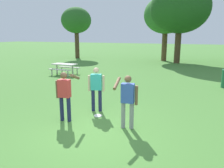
% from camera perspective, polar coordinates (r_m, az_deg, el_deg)
% --- Properties ---
extents(ground_plane, '(120.00, 120.00, 0.00)m').
position_cam_1_polar(ground_plane, '(6.66, -4.32, -12.28)').
color(ground_plane, '#4C8438').
extents(person_thrower, '(0.61, 0.71, 1.64)m').
position_cam_1_polar(person_thrower, '(6.57, 4.04, -3.65)').
color(person_thrower, gray).
rests_on(person_thrower, ground).
extents(person_catcher, '(0.61, 0.71, 1.64)m').
position_cam_1_polar(person_catcher, '(7.30, -12.12, -2.22)').
color(person_catcher, '#1E234C').
rests_on(person_catcher, ground).
extents(person_bystander, '(0.59, 0.31, 1.64)m').
position_cam_1_polar(person_bystander, '(8.08, -4.06, -0.64)').
color(person_bystander, '#1E234C').
rests_on(person_bystander, ground).
extents(frisbee, '(0.28, 0.28, 0.03)m').
position_cam_1_polar(frisbee, '(7.85, -3.63, -8.17)').
color(frisbee, white).
rests_on(frisbee, ground).
extents(picnic_table_near, '(1.76, 1.49, 0.77)m').
position_cam_1_polar(picnic_table_near, '(15.87, -12.17, 4.39)').
color(picnic_table_near, beige).
rests_on(picnic_table_near, ground).
extents(tree_tall_left, '(3.42, 3.42, 5.77)m').
position_cam_1_polar(tree_tall_left, '(26.55, -9.23, 15.81)').
color(tree_tall_left, '#4C3823').
rests_on(tree_tall_left, ground).
extents(tree_broad_center, '(4.48, 4.48, 6.61)m').
position_cam_1_polar(tree_broad_center, '(24.21, 13.76, 16.90)').
color(tree_broad_center, brown).
rests_on(tree_broad_center, ground).
extents(tree_far_right, '(5.52, 5.52, 7.53)m').
position_cam_1_polar(tree_far_right, '(22.65, 17.19, 18.24)').
color(tree_far_right, '#4C3823').
rests_on(tree_far_right, ground).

